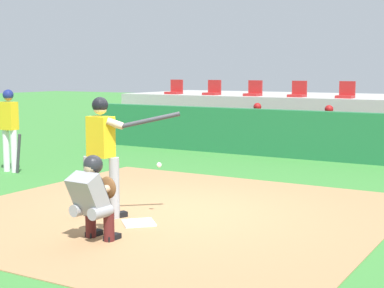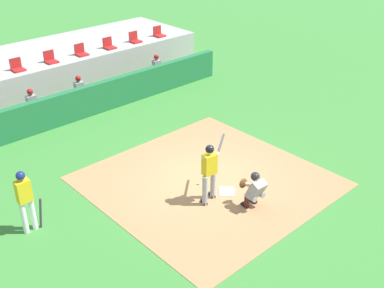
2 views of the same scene
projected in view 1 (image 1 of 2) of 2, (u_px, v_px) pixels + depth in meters
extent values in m
plane|color=#387A33|center=(169.00, 213.00, 9.22)|extent=(80.00, 80.00, 0.00)
cube|color=#9E754C|center=(169.00, 213.00, 9.22)|extent=(6.40, 6.40, 0.01)
cube|color=white|center=(139.00, 223.00, 8.53)|extent=(0.62, 0.62, 0.02)
cylinder|color=#99999E|center=(89.00, 187.00, 8.92)|extent=(0.15, 0.15, 0.92)
cylinder|color=#99999E|center=(114.00, 188.00, 8.80)|extent=(0.15, 0.15, 0.92)
cube|color=gold|center=(101.00, 137.00, 8.77)|extent=(0.41, 0.29, 0.60)
sphere|color=beige|center=(100.00, 107.00, 8.72)|extent=(0.21, 0.21, 0.21)
sphere|color=black|center=(100.00, 105.00, 8.71)|extent=(0.24, 0.24, 0.24)
cylinder|color=beige|center=(108.00, 122.00, 8.75)|extent=(0.57, 0.13, 0.18)
cylinder|color=beige|center=(115.00, 123.00, 8.59)|extent=(0.26, 0.22, 0.17)
cylinder|color=#333338|center=(151.00, 120.00, 8.61)|extent=(0.74, 0.52, 0.24)
cube|color=black|center=(93.00, 213.00, 9.01)|extent=(0.21, 0.29, 0.09)
cube|color=black|center=(118.00, 215.00, 8.89)|extent=(0.21, 0.29, 0.09)
cylinder|color=gray|center=(82.00, 209.00, 7.67)|extent=(0.18, 0.33, 0.16)
cylinder|color=#4C1919|center=(91.00, 222.00, 7.82)|extent=(0.14, 0.14, 0.42)
cube|color=black|center=(94.00, 234.00, 7.89)|extent=(0.13, 0.25, 0.08)
cylinder|color=gray|center=(101.00, 212.00, 7.49)|extent=(0.18, 0.33, 0.16)
cylinder|color=#4C1919|center=(109.00, 226.00, 7.64)|extent=(0.14, 0.14, 0.42)
cube|color=black|center=(112.00, 238.00, 7.71)|extent=(0.13, 0.25, 0.08)
cube|color=gray|center=(88.00, 194.00, 7.52)|extent=(0.43, 0.46, 0.57)
cube|color=#2D2D33|center=(95.00, 192.00, 7.61)|extent=(0.40, 0.28, 0.45)
sphere|color=tan|center=(92.00, 166.00, 7.54)|extent=(0.21, 0.21, 0.21)
sphere|color=#232328|center=(93.00, 165.00, 7.55)|extent=(0.25, 0.25, 0.25)
cylinder|color=tan|center=(98.00, 191.00, 7.72)|extent=(0.13, 0.46, 0.10)
ellipsoid|color=brown|center=(108.00, 188.00, 7.93)|extent=(0.29, 0.14, 0.30)
sphere|color=white|center=(159.00, 165.00, 8.86)|extent=(0.07, 0.07, 0.07)
cylinder|color=silver|center=(6.00, 150.00, 12.96)|extent=(0.14, 0.14, 0.92)
cylinder|color=silver|center=(14.00, 151.00, 12.84)|extent=(0.14, 0.14, 0.92)
cube|color=gold|center=(9.00, 116.00, 12.80)|extent=(0.36, 0.22, 0.60)
sphere|color=#996B4C|center=(8.00, 96.00, 12.75)|extent=(0.20, 0.20, 0.20)
sphere|color=navy|center=(8.00, 95.00, 12.75)|extent=(0.23, 0.23, 0.23)
cylinder|color=#333338|center=(18.00, 154.00, 12.71)|extent=(0.18, 0.06, 0.85)
cube|color=#1E6638|center=(311.00, 135.00, 14.70)|extent=(13.00, 0.30, 1.20)
cube|color=olive|center=(324.00, 146.00, 15.60)|extent=(11.80, 0.44, 0.45)
cylinder|color=#939399|center=(249.00, 133.00, 16.38)|extent=(0.15, 0.40, 0.15)
cylinder|color=#939399|center=(246.00, 143.00, 16.24)|extent=(0.13, 0.13, 0.45)
cube|color=maroon|center=(245.00, 150.00, 16.22)|extent=(0.11, 0.24, 0.08)
cylinder|color=#939399|center=(258.00, 133.00, 16.25)|extent=(0.15, 0.40, 0.15)
cylinder|color=#939399|center=(255.00, 144.00, 16.11)|extent=(0.13, 0.13, 0.45)
cube|color=maroon|center=(254.00, 151.00, 16.09)|extent=(0.11, 0.24, 0.08)
cube|color=gray|center=(257.00, 122.00, 16.47)|extent=(0.36, 0.22, 0.54)
sphere|color=brown|center=(257.00, 108.00, 16.42)|extent=(0.20, 0.20, 0.20)
sphere|color=maroon|center=(257.00, 107.00, 16.41)|extent=(0.22, 0.22, 0.22)
cylinder|color=brown|center=(248.00, 126.00, 16.46)|extent=(0.09, 0.41, 0.22)
cylinder|color=brown|center=(262.00, 127.00, 16.26)|extent=(0.09, 0.41, 0.22)
cylinder|color=#939399|center=(321.00, 137.00, 15.36)|extent=(0.15, 0.40, 0.15)
cylinder|color=#939399|center=(318.00, 148.00, 15.22)|extent=(0.13, 0.13, 0.45)
cube|color=maroon|center=(317.00, 155.00, 15.20)|extent=(0.11, 0.24, 0.08)
cylinder|color=#939399|center=(331.00, 137.00, 15.23)|extent=(0.15, 0.40, 0.15)
cylinder|color=#939399|center=(328.00, 148.00, 15.09)|extent=(0.13, 0.13, 0.45)
cube|color=maroon|center=(327.00, 156.00, 15.07)|extent=(0.11, 0.24, 0.08)
cube|color=gray|center=(329.00, 126.00, 15.45)|extent=(0.36, 0.22, 0.54)
sphere|color=brown|center=(329.00, 111.00, 15.40)|extent=(0.20, 0.20, 0.20)
sphere|color=maroon|center=(329.00, 109.00, 15.40)|extent=(0.22, 0.22, 0.22)
cylinder|color=brown|center=(319.00, 130.00, 15.44)|extent=(0.09, 0.41, 0.22)
cylinder|color=brown|center=(334.00, 131.00, 15.24)|extent=(0.09, 0.41, 0.22)
cube|color=#9E9E99|center=(359.00, 119.00, 18.45)|extent=(15.00, 4.40, 1.40)
cube|color=#A51E1E|center=(174.00, 93.00, 19.90)|extent=(0.46, 0.46, 0.08)
cube|color=#A51E1E|center=(177.00, 86.00, 20.04)|extent=(0.46, 0.06, 0.40)
cube|color=#A51E1E|center=(212.00, 94.00, 19.17)|extent=(0.46, 0.46, 0.08)
cube|color=#A51E1E|center=(215.00, 86.00, 19.32)|extent=(0.46, 0.06, 0.40)
cube|color=#A51E1E|center=(253.00, 95.00, 18.45)|extent=(0.46, 0.46, 0.08)
cube|color=#A51E1E|center=(255.00, 87.00, 18.59)|extent=(0.46, 0.06, 0.40)
cube|color=#A51E1E|center=(297.00, 96.00, 17.72)|extent=(0.46, 0.46, 0.08)
cube|color=#A51E1E|center=(299.00, 87.00, 17.86)|extent=(0.46, 0.06, 0.40)
cube|color=#A51E1E|center=(345.00, 97.00, 16.99)|extent=(0.46, 0.46, 0.08)
cube|color=#A51E1E|center=(347.00, 88.00, 17.13)|extent=(0.46, 0.06, 0.40)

